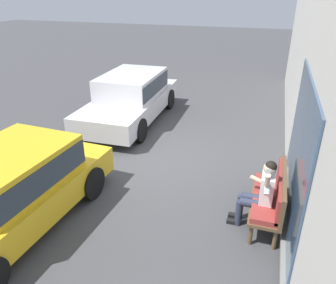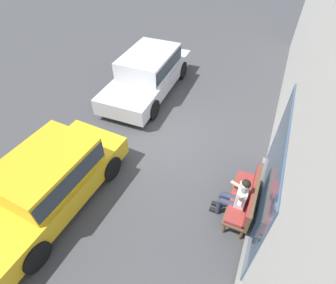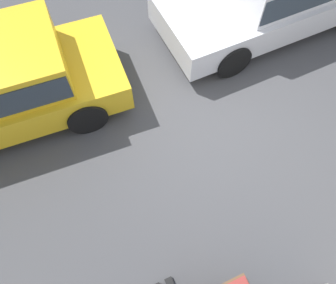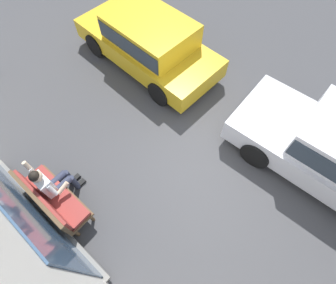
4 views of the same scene
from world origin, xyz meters
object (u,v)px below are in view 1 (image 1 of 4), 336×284
object	(u,v)px
bench	(273,195)
person_on_phone	(260,192)
parked_car_near	(131,95)
parked_car_mid	(9,187)

from	to	relation	value
bench	person_on_phone	world-z (taller)	person_on_phone
parked_car_near	parked_car_mid	world-z (taller)	parked_car_near
bench	parked_car_mid	size ratio (longest dim) A/B	0.37
person_on_phone	parked_car_mid	xyz separation A→B (m)	(1.31, -4.19, 0.08)
person_on_phone	parked_car_near	xyz separation A→B (m)	(-4.18, -4.27, 0.11)
bench	parked_car_near	world-z (taller)	parked_car_near
bench	parked_car_mid	bearing A→B (deg)	-71.33
person_on_phone	parked_car_mid	distance (m)	4.39
bench	person_on_phone	bearing A→B (deg)	-50.99
bench	parked_car_mid	world-z (taller)	parked_car_mid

